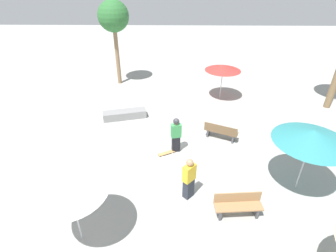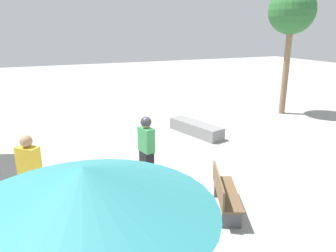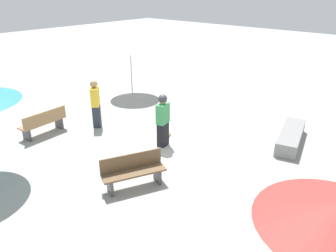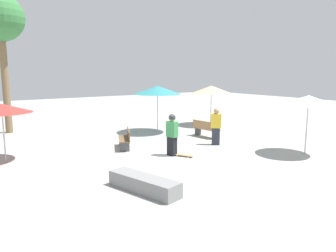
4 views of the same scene
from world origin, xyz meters
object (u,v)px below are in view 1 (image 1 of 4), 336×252
bystander_watching (189,179)px  skater_main (176,134)px  shade_umbrella_teal (313,136)px  skateboard (166,153)px  concrete_ledge (125,115)px  bench_near (221,132)px  shade_umbrella_white (68,186)px  bench_far (238,205)px  shade_umbrella_red (223,68)px  palm_tree_far_back (113,17)px

bystander_watching → skater_main: bearing=-126.8°
shade_umbrella_teal → skateboard: bearing=68.3°
concrete_ledge → bench_near: bearing=-111.8°
bench_near → shade_umbrella_white: size_ratio=0.68×
bench_near → bench_far: (-4.57, 0.14, 0.00)m
skater_main → shade_umbrella_red: bearing=-128.9°
bystander_watching → shade_umbrella_teal: bearing=141.6°
shade_umbrella_red → palm_tree_far_back: palm_tree_far_back is taller
skater_main → palm_tree_far_back: size_ratio=0.30×
concrete_ledge → palm_tree_far_back: bearing=12.9°
skater_main → bench_far: skater_main is taller
skater_main → bench_near: size_ratio=1.03×
bystander_watching → shade_umbrella_white: bearing=-17.4°
bench_far → shade_umbrella_teal: (1.32, -2.54, 1.93)m
shade_umbrella_teal → bystander_watching: bearing=97.2°
concrete_ledge → bench_far: (-6.57, -4.87, 0.21)m
bench_far → skater_main: bearing=-64.7°
skater_main → skateboard: skater_main is taller
bench_far → palm_tree_far_back: size_ratio=0.29×
palm_tree_far_back → bystander_watching: palm_tree_far_back is taller
skater_main → palm_tree_far_back: palm_tree_far_back is taller
bench_far → shade_umbrella_red: 9.46m
skater_main → palm_tree_far_back: (8.17, 4.00, 3.55)m
concrete_ledge → shade_umbrella_teal: 9.33m
bench_far → palm_tree_far_back: bearing=-67.1°
skateboard → shade_umbrella_white: size_ratio=0.33×
shade_umbrella_white → bystander_watching: (1.82, -3.39, -1.37)m
bench_far → palm_tree_far_back: palm_tree_far_back is taller
skater_main → palm_tree_far_back: bearing=-75.9°
skater_main → shade_umbrella_white: 5.64m
shade_umbrella_teal → shade_umbrella_white: size_ratio=1.08×
shade_umbrella_white → bench_near: bearing=-42.6°
bench_far → bystander_watching: (0.79, 1.61, 0.43)m
skateboard → shade_umbrella_red: shade_umbrella_red is taller
concrete_ledge → bench_far: 8.18m
bench_far → shade_umbrella_white: size_ratio=0.67×
skater_main → shade_umbrella_teal: shade_umbrella_teal is taller
shade_umbrella_red → bystander_watching: bearing=163.9°
shade_umbrella_teal → palm_tree_far_back: 13.68m
skateboard → skater_main: bearing=-174.5°
palm_tree_far_back → skateboard: bearing=-157.0°
shade_umbrella_white → skater_main: bearing=-32.6°
shade_umbrella_teal → palm_tree_far_back: (10.44, 8.59, 2.11)m
skateboard → bench_far: (-3.32, -2.48, 0.37)m
bench_near → shade_umbrella_red: size_ratio=0.75×
concrete_ledge → palm_tree_far_back: (5.18, 1.19, 4.24)m
skater_main → concrete_ledge: bearing=-58.7°
concrete_ledge → bystander_watching: 6.66m
bench_near → bench_far: same height
concrete_ledge → palm_tree_far_back: 6.80m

